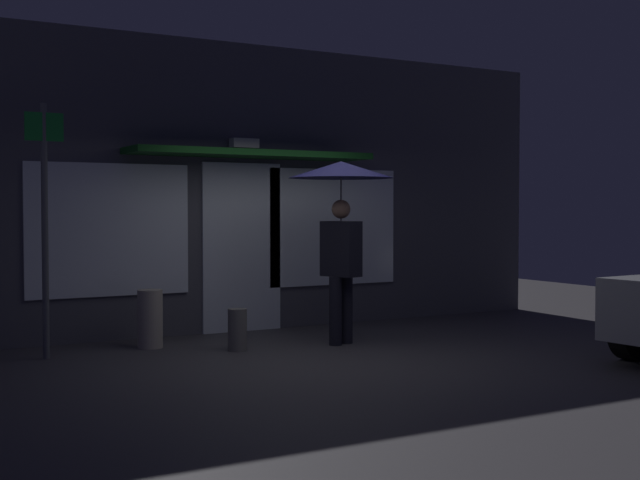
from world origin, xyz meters
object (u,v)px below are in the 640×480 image
person_with_umbrella (341,197)px  street_sign_post (45,216)px  sidewalk_bollard_2 (237,330)px  sidewalk_bollard (150,319)px

person_with_umbrella → street_sign_post: bearing=-120.9°
sidewalk_bollard_2 → street_sign_post: bearing=165.5°
person_with_umbrella → sidewalk_bollard: (-2.05, 0.86, -1.41)m
street_sign_post → sidewalk_bollard_2: street_sign_post is taller
street_sign_post → sidewalk_bollard: bearing=6.7°
sidewalk_bollard → street_sign_post: bearing=-173.3°
person_with_umbrella → sidewalk_bollard_2: person_with_umbrella is taller
person_with_umbrella → street_sign_post: 3.33m
sidewalk_bollard → person_with_umbrella: bearing=-22.8°
street_sign_post → sidewalk_bollard_2: size_ratio=5.74×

